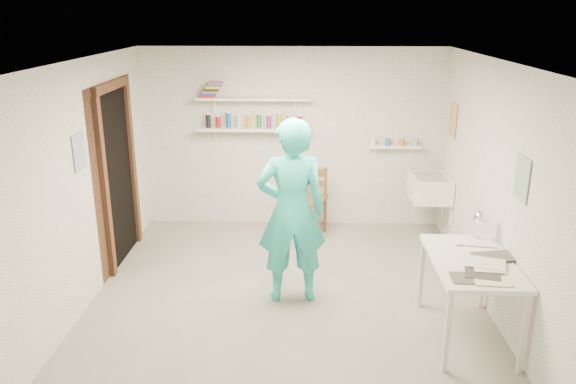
{
  "coord_description": "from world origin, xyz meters",
  "views": [
    {
      "loc": [
        0.17,
        -5.1,
        2.84
      ],
      "look_at": [
        0.0,
        0.4,
        1.05
      ],
      "focal_mm": 35.0,
      "sensor_mm": 36.0,
      "label": 1
    }
  ],
  "objects_px": {
    "belfast_sink": "(430,188)",
    "wall_clock": "(295,175)",
    "man": "(291,212)",
    "wooden_chair": "(307,200)",
    "desk_lamp": "(481,218)",
    "work_table": "(468,299)"
  },
  "relations": [
    {
      "from": "belfast_sink",
      "to": "wall_clock",
      "type": "relative_size",
      "value": 1.77
    },
    {
      "from": "man",
      "to": "wooden_chair",
      "type": "xyz_separation_m",
      "value": [
        0.16,
        1.68,
        -0.45
      ]
    },
    {
      "from": "belfast_sink",
      "to": "desk_lamp",
      "type": "bearing_deg",
      "value": -87.5
    },
    {
      "from": "belfast_sink",
      "to": "desk_lamp",
      "type": "relative_size",
      "value": 4.17
    },
    {
      "from": "man",
      "to": "wooden_chair",
      "type": "distance_m",
      "value": 1.75
    },
    {
      "from": "wooden_chair",
      "to": "desk_lamp",
      "type": "bearing_deg",
      "value": -35.08
    },
    {
      "from": "belfast_sink",
      "to": "wooden_chair",
      "type": "xyz_separation_m",
      "value": [
        -1.55,
        0.07,
        -0.2
      ]
    },
    {
      "from": "belfast_sink",
      "to": "wooden_chair",
      "type": "distance_m",
      "value": 1.56
    },
    {
      "from": "work_table",
      "to": "desk_lamp",
      "type": "xyz_separation_m",
      "value": [
        0.19,
        0.46,
        0.6
      ]
    },
    {
      "from": "wooden_chair",
      "to": "desk_lamp",
      "type": "distance_m",
      "value": 2.55
    },
    {
      "from": "belfast_sink",
      "to": "man",
      "type": "relative_size",
      "value": 0.32
    },
    {
      "from": "wall_clock",
      "to": "work_table",
      "type": "bearing_deg",
      "value": -37.43
    },
    {
      "from": "wall_clock",
      "to": "wooden_chair",
      "type": "height_order",
      "value": "wall_clock"
    },
    {
      "from": "wooden_chair",
      "to": "work_table",
      "type": "distance_m",
      "value": 2.77
    },
    {
      "from": "wall_clock",
      "to": "wooden_chair",
      "type": "relative_size",
      "value": 0.34
    },
    {
      "from": "work_table",
      "to": "belfast_sink",
      "type": "bearing_deg",
      "value": 87.24
    },
    {
      "from": "work_table",
      "to": "man",
      "type": "bearing_deg",
      "value": 156.99
    },
    {
      "from": "wooden_chair",
      "to": "belfast_sink",
      "type": "bearing_deg",
      "value": 11.59
    },
    {
      "from": "belfast_sink",
      "to": "desk_lamp",
      "type": "height_order",
      "value": "desk_lamp"
    },
    {
      "from": "man",
      "to": "desk_lamp",
      "type": "distance_m",
      "value": 1.8
    },
    {
      "from": "wall_clock",
      "to": "desk_lamp",
      "type": "bearing_deg",
      "value": -21.6
    },
    {
      "from": "wall_clock",
      "to": "work_table",
      "type": "xyz_separation_m",
      "value": [
        1.57,
        -0.9,
        -0.88
      ]
    }
  ]
}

